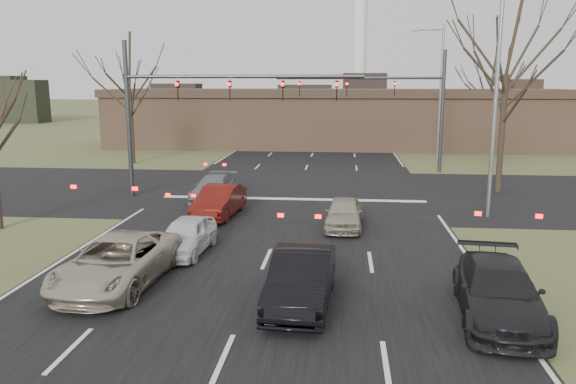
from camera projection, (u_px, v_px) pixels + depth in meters
The scene contains 18 objects.
ground at pixel (253, 292), 16.11m from camera, with size 360.00×360.00×0.00m, color #4D532C.
road_main at pixel (324, 128), 74.72m from camera, with size 14.00×300.00×0.02m, color black.
road_cross at pixel (296, 192), 30.76m from camera, with size 200.00×14.00×0.02m, color black.
building at pixel (338, 118), 52.53m from camera, with size 42.40×10.40×5.30m.
mast_arm_near at pixel (190, 99), 28.34m from camera, with size 12.12×0.24×8.00m.
mast_arm_far at pixel (399, 96), 37.03m from camera, with size 11.12×0.24×8.00m.
streetlight_right_near at pixel (492, 90), 23.97m from camera, with size 2.34×0.25×10.00m.
streetlight_right_far at pixel (438, 87), 40.53m from camera, with size 2.34×0.25×10.00m.
tree_right_near at pixel (510, 24), 28.99m from camera, with size 6.90×6.90×11.50m.
tree_left_far at pixel (128, 62), 40.36m from camera, with size 5.70×5.70×9.50m.
tree_right_far at pixel (492, 70), 47.54m from camera, with size 5.40×5.40×9.00m.
car_silver_suv at pixel (117, 262), 16.47m from camera, with size 2.42×5.24×1.46m, color #B8AE95.
car_white_sedan at pixel (186, 235), 19.66m from camera, with size 1.50×3.72×1.27m, color silver.
car_black_hatch at pixel (301, 279), 15.04m from camera, with size 1.56×4.46×1.47m, color black.
car_charcoal_sedan at pixel (499, 292), 14.18m from camera, with size 1.97×4.85×1.41m, color black.
car_grey_ahead at pixel (214, 188), 28.59m from camera, with size 1.74×4.29×1.24m, color slate.
car_red_ahead at pixel (219, 201), 25.02m from camera, with size 1.46×4.18×1.38m, color #54100C.
car_silver_ahead at pixel (344, 213), 23.01m from camera, with size 1.49×3.71×1.26m, color #ACA38B.
Camera 1 is at (2.50, -15.09, 5.90)m, focal length 35.00 mm.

